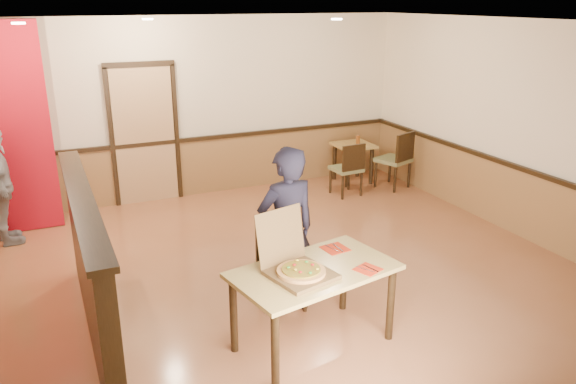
# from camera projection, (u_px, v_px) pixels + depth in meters

# --- Properties ---
(floor) EXTENTS (7.00, 7.00, 0.00)m
(floor) POSITION_uv_depth(u_px,v_px,m) (285.00, 287.00, 6.22)
(floor) COLOR #A96841
(floor) RESTS_ON ground
(ceiling) EXTENTS (7.00, 7.00, 0.00)m
(ceiling) POSITION_uv_depth(u_px,v_px,m) (284.00, 24.00, 5.31)
(ceiling) COLOR black
(ceiling) RESTS_ON wall_back
(wall_back) EXTENTS (7.00, 0.00, 7.00)m
(wall_back) POSITION_uv_depth(u_px,v_px,m) (194.00, 108.00, 8.78)
(wall_back) COLOR #F4E4BF
(wall_back) RESTS_ON floor
(wall_right) EXTENTS (0.00, 7.00, 7.00)m
(wall_right) POSITION_uv_depth(u_px,v_px,m) (536.00, 134.00, 7.12)
(wall_right) COLOR #F4E4BF
(wall_right) RESTS_ON floor
(wainscot_back) EXTENTS (7.00, 0.04, 0.90)m
(wainscot_back) POSITION_uv_depth(u_px,v_px,m) (198.00, 167.00, 9.06)
(wainscot_back) COLOR olive
(wainscot_back) RESTS_ON floor
(chair_rail_back) EXTENTS (7.00, 0.06, 0.06)m
(chair_rail_back) POSITION_uv_depth(u_px,v_px,m) (196.00, 139.00, 8.89)
(chair_rail_back) COLOR black
(chair_rail_back) RESTS_ON wall_back
(wainscot_right) EXTENTS (0.04, 7.00, 0.90)m
(wainscot_right) POSITION_uv_depth(u_px,v_px,m) (524.00, 204.00, 7.42)
(wainscot_right) COLOR olive
(wainscot_right) RESTS_ON floor
(chair_rail_right) EXTENTS (0.06, 7.00, 0.06)m
(chair_rail_right) POSITION_uv_depth(u_px,v_px,m) (528.00, 171.00, 7.26)
(chair_rail_right) COLOR black
(chair_rail_right) RESTS_ON wall_right
(back_door) EXTENTS (0.90, 0.06, 2.10)m
(back_door) POSITION_uv_depth(u_px,v_px,m) (145.00, 136.00, 8.55)
(back_door) COLOR tan
(back_door) RESTS_ON wall_back
(booth_partition) EXTENTS (0.20, 3.10, 1.44)m
(booth_partition) POSITION_uv_depth(u_px,v_px,m) (90.00, 268.00, 5.03)
(booth_partition) COLOR black
(booth_partition) RESTS_ON floor
(spot_a) EXTENTS (0.14, 0.14, 0.02)m
(spot_a) POSITION_uv_depth(u_px,v_px,m) (18.00, 23.00, 5.97)
(spot_a) COLOR #FFDFB2
(spot_a) RESTS_ON ceiling
(spot_b) EXTENTS (0.14, 0.14, 0.02)m
(spot_b) POSITION_uv_depth(u_px,v_px,m) (148.00, 19.00, 7.16)
(spot_b) COLOR #FFDFB2
(spot_b) RESTS_ON ceiling
(spot_c) EXTENTS (0.14, 0.14, 0.02)m
(spot_c) POSITION_uv_depth(u_px,v_px,m) (337.00, 19.00, 7.15)
(spot_c) COLOR #FFDFB2
(spot_c) RESTS_ON ceiling
(main_table) EXTENTS (1.57, 1.08, 0.77)m
(main_table) POSITION_uv_depth(u_px,v_px,m) (314.00, 280.00, 4.98)
(main_table) COLOR tan
(main_table) RESTS_ON floor
(diner_chair) EXTENTS (0.44, 0.44, 0.87)m
(diner_chair) POSITION_uv_depth(u_px,v_px,m) (280.00, 262.00, 5.73)
(diner_chair) COLOR olive
(diner_chair) RESTS_ON floor
(side_chair_left) EXTENTS (0.46, 0.46, 0.88)m
(side_chair_left) POSITION_uv_depth(u_px,v_px,m) (349.00, 167.00, 8.96)
(side_chair_left) COLOR olive
(side_chair_left) RESTS_ON floor
(side_chair_right) EXTENTS (0.61, 0.61, 0.97)m
(side_chair_right) POSITION_uv_depth(u_px,v_px,m) (397.00, 158.00, 9.29)
(side_chair_right) COLOR olive
(side_chair_right) RESTS_ON floor
(side_table) EXTENTS (0.64, 0.64, 0.67)m
(side_table) POSITION_uv_depth(u_px,v_px,m) (353.00, 153.00, 9.65)
(side_table) COLOR tan
(side_table) RESTS_ON floor
(diner) EXTENTS (0.67, 0.48, 1.73)m
(diner) POSITION_uv_depth(u_px,v_px,m) (287.00, 232.00, 5.49)
(diner) COLOR black
(diner) RESTS_ON floor
(pizza_box) EXTENTS (0.62, 0.69, 0.52)m
(pizza_box) POSITION_uv_depth(u_px,v_px,m) (297.00, 267.00, 4.82)
(pizza_box) COLOR brown
(pizza_box) RESTS_ON main_table
(pizza) EXTENTS (0.54, 0.54, 0.03)m
(pizza) POSITION_uv_depth(u_px,v_px,m) (301.00, 271.00, 4.79)
(pizza) COLOR #ECA755
(pizza) RESTS_ON pizza_box
(napkin_near) EXTENTS (0.26, 0.26, 0.01)m
(napkin_near) POSITION_uv_depth(u_px,v_px,m) (368.00, 269.00, 4.93)
(napkin_near) COLOR red
(napkin_near) RESTS_ON main_table
(napkin_far) EXTENTS (0.25, 0.25, 0.01)m
(napkin_far) POSITION_uv_depth(u_px,v_px,m) (335.00, 248.00, 5.34)
(napkin_far) COLOR red
(napkin_far) RESTS_ON main_table
(condiment) EXTENTS (0.07, 0.07, 0.16)m
(condiment) POSITION_uv_depth(u_px,v_px,m) (358.00, 140.00, 9.53)
(condiment) COLOR brown
(condiment) RESTS_ON side_table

